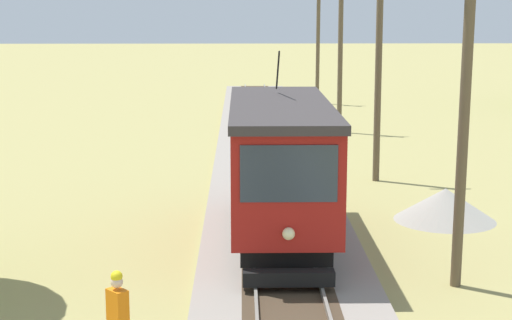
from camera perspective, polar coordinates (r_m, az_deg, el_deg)
The scene contains 7 objects.
red_tram at distance 21.73m, azimuth 1.68°, elevation -0.30°, with size 2.60×8.54×4.79m.
utility_pole_near_tram at distance 18.71m, azimuth 14.15°, elevation 3.00°, with size 1.40×0.39×7.69m.
utility_pole_mid at distance 29.90m, azimuth 8.44°, elevation 6.33°, with size 1.40×0.40×8.02m.
utility_pole_far at distance 41.24m, azimuth 5.84°, elevation 7.89°, with size 1.40×0.44×8.46m.
utility_pole_distant at distance 53.18m, azimuth 4.29°, elevation 8.08°, with size 1.40×0.45×7.59m.
gravel_pile at distance 25.19m, azimuth 12.90°, elevation -3.00°, with size 3.02×3.02×0.97m, color #9E998E.
track_worker at distance 14.98m, azimuth -9.50°, elevation -10.44°, with size 0.43×0.44×1.78m.
Camera 1 is at (-1.02, -2.36, 6.37)m, focal length 58.06 mm.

